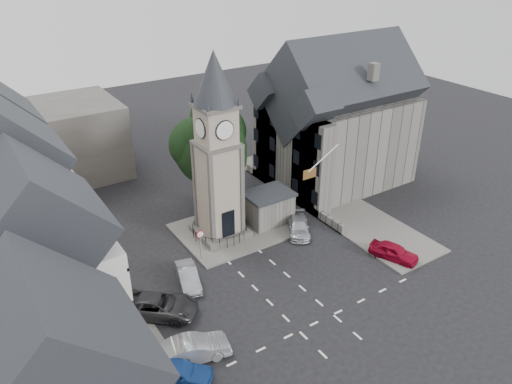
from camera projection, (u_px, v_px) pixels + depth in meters
ground at (271, 281)px, 38.52m from camera, size 120.00×120.00×0.00m
pavement_west at (86, 295)px, 36.91m from camera, size 6.00×30.00×0.14m
pavement_east at (324, 199)px, 50.23m from camera, size 6.00×26.00×0.14m
central_island at (235, 229)px, 45.15m from camera, size 10.00×8.00×0.16m
road_markings at (316, 323)px, 34.43m from camera, size 20.00×8.00×0.01m
clock_tower at (217, 150)px, 40.70m from camera, size 4.86×4.86×16.25m
stone_shelter at (268, 207)px, 45.69m from camera, size 4.30×3.30×3.08m
town_tree at (210, 140)px, 45.92m from camera, size 7.20×7.20×10.80m
warning_sign_post at (200, 239)px, 40.07m from camera, size 0.70×0.19×2.85m
terrace_pink at (0, 177)px, 39.88m from camera, size 8.10×7.60×12.80m
terrace_cream at (19, 219)px, 33.93m from camera, size 8.10×7.60×12.80m
terrace_tudor at (47, 286)px, 28.17m from camera, size 8.10×7.60×12.00m
backdrop_west at (23, 149)px, 51.68m from camera, size 20.00×10.00×8.00m
east_building at (336, 126)px, 51.32m from camera, size 14.40×11.40×12.60m
east_boundary_wall at (290, 195)px, 50.18m from camera, size 0.40×16.00×0.90m
flagpole at (323, 158)px, 42.11m from camera, size 3.68×0.10×2.74m
car_west_blue at (177, 372)px, 29.65m from camera, size 4.38×4.13×1.47m
car_west_silver at (192, 349)px, 31.17m from camera, size 5.02×2.64×1.57m
car_west_grey at (158, 306)px, 34.82m from camera, size 5.99×5.54×1.56m
car_island_silver at (188, 277)px, 37.92m from camera, size 2.40×4.28×1.33m
car_island_east at (299, 226)px, 44.51m from camera, size 3.78×4.59×1.25m
car_east_red at (394, 252)px, 40.87m from camera, size 3.01×4.34×1.37m
pedestrian at (308, 196)px, 48.88m from camera, size 0.68×0.45×1.87m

